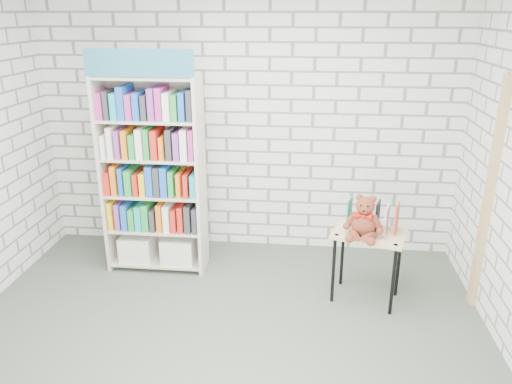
# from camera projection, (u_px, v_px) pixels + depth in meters

# --- Properties ---
(ground) EXTENTS (4.50, 4.50, 0.00)m
(ground) POSITION_uv_depth(u_px,v_px,m) (219.00, 351.00, 4.00)
(ground) COLOR #475144
(ground) RESTS_ON ground
(room_shell) EXTENTS (4.52, 4.02, 2.81)m
(room_shell) POSITION_uv_depth(u_px,v_px,m) (212.00, 134.00, 3.39)
(room_shell) COLOR silver
(room_shell) RESTS_ON ground
(bookshelf) EXTENTS (1.00, 0.39, 2.25)m
(bookshelf) POSITION_uv_depth(u_px,v_px,m) (154.00, 174.00, 5.00)
(bookshelf) COLOR beige
(bookshelf) RESTS_ON ground
(display_table) EXTENTS (0.73, 0.60, 0.68)m
(display_table) POSITION_uv_depth(u_px,v_px,m) (368.00, 242.00, 4.54)
(display_table) COLOR tan
(display_table) RESTS_ON ground
(table_books) EXTENTS (0.48, 0.32, 0.26)m
(table_books) POSITION_uv_depth(u_px,v_px,m) (373.00, 215.00, 4.55)
(table_books) COLOR teal
(table_books) RESTS_ON display_table
(teddy_bear) EXTENTS (0.35, 0.34, 0.38)m
(teddy_bear) POSITION_uv_depth(u_px,v_px,m) (364.00, 220.00, 4.38)
(teddy_bear) COLOR maroon
(teddy_bear) RESTS_ON display_table
(door_trim) EXTENTS (0.05, 0.12, 2.10)m
(door_trim) POSITION_uv_depth(u_px,v_px,m) (488.00, 198.00, 4.31)
(door_trim) COLOR tan
(door_trim) RESTS_ON ground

